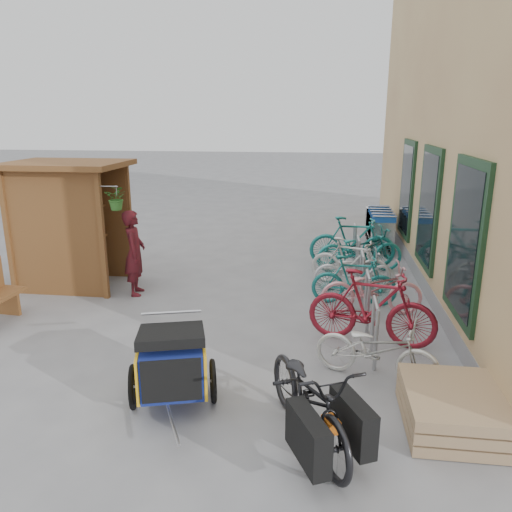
# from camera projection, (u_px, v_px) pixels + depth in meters

# --- Properties ---
(ground) EXTENTS (80.00, 80.00, 0.00)m
(ground) POSITION_uv_depth(u_px,v_px,m) (207.00, 351.00, 7.08)
(ground) COLOR gray
(kiosk) EXTENTS (2.49, 1.65, 2.40)m
(kiosk) POSITION_uv_depth(u_px,v_px,m) (65.00, 207.00, 9.43)
(kiosk) COLOR brown
(kiosk) RESTS_ON ground
(bike_rack) EXTENTS (0.05, 5.35, 0.86)m
(bike_rack) POSITION_uv_depth(u_px,v_px,m) (362.00, 272.00, 8.94)
(bike_rack) COLOR #A5A8AD
(bike_rack) RESTS_ON ground
(pallet_stack) EXTENTS (1.00, 1.20, 0.40)m
(pallet_stack) POSITION_uv_depth(u_px,v_px,m) (453.00, 409.00, 5.31)
(pallet_stack) COLOR #A2845E
(pallet_stack) RESTS_ON ground
(shopping_carts) EXTENTS (0.55, 2.20, 1.00)m
(shopping_carts) POSITION_uv_depth(u_px,v_px,m) (379.00, 223.00, 12.66)
(shopping_carts) COLOR silver
(shopping_carts) RESTS_ON ground
(child_trailer) EXTENTS (1.08, 1.69, 0.97)m
(child_trailer) POSITION_uv_depth(u_px,v_px,m) (172.00, 360.00, 5.66)
(child_trailer) COLOR navy
(child_trailer) RESTS_ON ground
(cargo_bike) EXTENTS (1.40, 1.97, 0.98)m
(cargo_bike) POSITION_uv_depth(u_px,v_px,m) (310.00, 399.00, 4.98)
(cargo_bike) COLOR black
(cargo_bike) RESTS_ON ground
(person_kiosk) EXTENTS (0.49, 0.64, 1.58)m
(person_kiosk) POSITION_uv_depth(u_px,v_px,m) (135.00, 253.00, 9.15)
(person_kiosk) COLOR maroon
(person_kiosk) RESTS_ON ground
(bike_0) EXTENTS (1.65, 1.01, 0.82)m
(bike_0) POSITION_uv_depth(u_px,v_px,m) (376.00, 349.00, 6.22)
(bike_0) COLOR beige
(bike_0) RESTS_ON ground
(bike_1) EXTENTS (1.92, 0.92, 1.11)m
(bike_1) POSITION_uv_depth(u_px,v_px,m) (372.00, 308.00, 7.17)
(bike_1) COLOR maroon
(bike_1) RESTS_ON ground
(bike_2) EXTENTS (1.74, 0.76, 0.89)m
(bike_2) POSITION_uv_depth(u_px,v_px,m) (372.00, 289.00, 8.28)
(bike_2) COLOR pink
(bike_2) RESTS_ON ground
(bike_3) EXTENTS (1.50, 0.49, 0.89)m
(bike_3) POSITION_uv_depth(u_px,v_px,m) (354.00, 281.00, 8.70)
(bike_3) COLOR #1D7774
(bike_3) RESTS_ON ground
(bike_4) EXTENTS (1.55, 0.64, 0.80)m
(bike_4) POSITION_uv_depth(u_px,v_px,m) (354.00, 270.00, 9.43)
(bike_4) COLOR silver
(bike_4) RESTS_ON ground
(bike_5) EXTENTS (1.64, 0.94, 0.95)m
(bike_5) POSITION_uv_depth(u_px,v_px,m) (350.00, 262.00, 9.66)
(bike_5) COLOR beige
(bike_5) RESTS_ON ground
(bike_6) EXTENTS (1.95, 1.07, 0.97)m
(bike_6) POSITION_uv_depth(u_px,v_px,m) (360.00, 250.00, 10.55)
(bike_6) COLOR #1D7774
(bike_6) RESTS_ON ground
(bike_7) EXTENTS (1.86, 0.53, 1.12)m
(bike_7) POSITION_uv_depth(u_px,v_px,m) (352.00, 242.00, 10.89)
(bike_7) COLOR #1D7774
(bike_7) RESTS_ON ground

